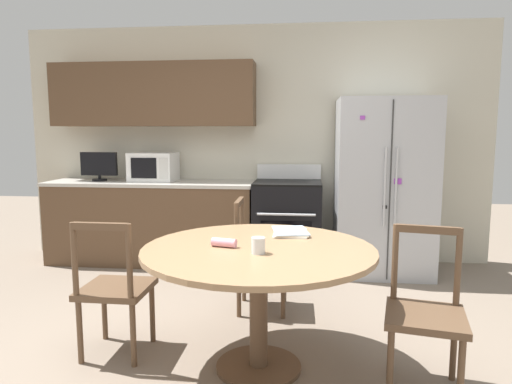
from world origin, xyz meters
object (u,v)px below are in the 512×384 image
Objects in this scene: oven_range at (287,224)px; candle_glass at (258,247)px; microwave at (154,167)px; dining_chair_left at (115,289)px; refrigerator at (383,187)px; countertop_tv at (99,165)px; dining_chair_far at (259,257)px; dining_chair_right at (425,314)px.

oven_range is 2.32m from candle_glass.
dining_chair_left is (0.46, -2.16, -0.62)m from microwave.
refrigerator reaches higher than countertop_tv.
dining_chair_left is at bearing -45.54° from dining_chair_far.
refrigerator is at bearing -3.74° from oven_range.
candle_glass is (2.01, -2.32, -0.27)m from countertop_tv.
microwave reaches higher than dining_chair_left.
oven_range is 2.25× the size of microwave.
dining_chair_right is (1.04, -1.05, 0.00)m from dining_chair_far.
microwave is 1.19× the size of countertop_tv.
refrigerator is 1.63× the size of oven_range.
oven_range is at bearing 64.18° from dining_chair_left.
countertop_tv reaches higher than dining_chair_far.
oven_range is at bearing -57.84° from dining_chair_right.
oven_range is at bearing 88.27° from candle_glass.
candle_glass is (-1.04, -2.24, -0.08)m from refrigerator.
dining_chair_right is at bearing -92.94° from refrigerator.
candle_glass is (-0.93, -0.03, 0.36)m from dining_chair_right.
refrigerator reaches higher than dining_chair_right.
microwave is 0.61m from countertop_tv.
microwave is 2.30m from dining_chair_left.
dining_chair_right is at bearing -37.97° from countertop_tv.
candle_glass is at bearing 13.17° from dining_chair_right.
microwave is 0.53× the size of dining_chair_left.
microwave is 0.53× the size of dining_chair_far.
dining_chair_right is (1.88, -0.19, 0.00)m from dining_chair_left.
dining_chair_left and dining_chair_right have the same top height.
candle_glass is (0.95, -0.22, 0.36)m from dining_chair_left.
oven_range is 11.80× the size of candle_glass.
dining_chair_right is (2.94, -2.30, -0.64)m from countertop_tv.
dining_chair_left is (1.06, -2.10, -0.64)m from countertop_tv.
candle_glass is at bearing -49.07° from countertop_tv.
refrigerator is 1.96× the size of dining_chair_right.
oven_range is 1.20× the size of dining_chair_left.
refrigerator is 1.96× the size of dining_chair_far.
dining_chair_left is 1.00× the size of dining_chair_far.
microwave reaches higher than candle_glass.
refrigerator is 1.96× the size of dining_chair_left.
oven_range is 2.17m from countertop_tv.
countertop_tv is at bearing -124.29° from dining_chair_far.
dining_chair_right is (2.34, -2.35, -0.62)m from microwave.
dining_chair_left is 1.89m from dining_chair_right.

